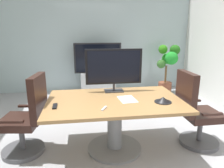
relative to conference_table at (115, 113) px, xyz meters
name	(u,v)px	position (x,y,z in m)	size (l,w,h in m)	color
ground_plane	(112,151)	(-0.05, -0.06, -0.54)	(7.26, 7.26, 0.00)	#99999E
wall_back_glass_partition	(95,36)	(-0.05, 3.07, 0.94)	(5.23, 0.10, 2.96)	#9EB2B7
conference_table	(115,113)	(0.00, 0.00, 0.00)	(1.78, 1.13, 0.74)	olive
office_chair_left	(27,122)	(-1.16, 0.08, -0.08)	(0.62, 0.60, 1.09)	#4C4C51
office_chair_right	(195,115)	(1.16, -0.04, -0.08)	(0.60, 0.57, 1.09)	#4C4C51
tv_monitor	(114,68)	(0.05, 0.39, 0.56)	(0.84, 0.18, 0.64)	#333338
wall_display_unit	(98,77)	(-0.01, 2.72, -0.10)	(1.20, 0.36, 1.31)	#B7BABC
potted_plant	(168,65)	(1.74, 2.38, 0.22)	(0.64, 0.68, 1.27)	brown
conference_phone	(163,100)	(0.60, -0.19, 0.23)	(0.22, 0.22, 0.07)	black
remote_control	(55,106)	(-0.76, -0.16, 0.21)	(0.05, 0.17, 0.02)	black
whiteboard_marker	(104,108)	(-0.18, -0.32, 0.21)	(0.13, 0.02, 0.02)	silver
paper_notepad	(127,99)	(0.17, -0.03, 0.20)	(0.21, 0.30, 0.01)	white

